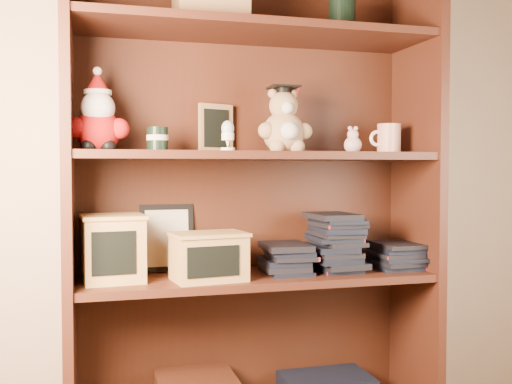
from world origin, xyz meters
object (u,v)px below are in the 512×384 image
teacher_mug (388,139)px  treats_box (113,248)px  bookcase (251,204)px  grad_teddy_bear (284,126)px

teacher_mug → treats_box: 0.99m
bookcase → grad_teddy_bear: (0.10, -0.06, 0.26)m
bookcase → teacher_mug: size_ratio=14.06×
bookcase → grad_teddy_bear: bookcase is taller
teacher_mug → treats_box: (-0.93, -0.00, -0.35)m
teacher_mug → treats_box: size_ratio=0.56×
bookcase → treats_box: bearing=-173.5°
grad_teddy_bear → treats_box: bearing=179.4°
treats_box → grad_teddy_bear: bearing=-0.6°
teacher_mug → treats_box: bearing=-179.9°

